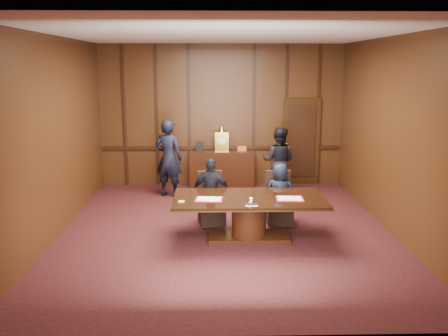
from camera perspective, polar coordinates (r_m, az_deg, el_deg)
name	(u,v)px	position (r m, az deg, el deg)	size (l,w,h in m)	color
room	(229,137)	(8.54, 0.60, 3.78)	(7.00, 7.04, 3.50)	black
sideboard	(222,167)	(11.83, -0.26, 0.08)	(1.60, 0.45, 1.54)	black
conference_table	(249,211)	(8.25, 3.03, -5.20)	(2.62, 1.32, 0.76)	black
folder_left	(209,199)	(8.02, -1.81, -3.78)	(0.48, 0.36, 0.02)	#B31016
folder_right	(290,199)	(8.12, 7.91, -3.68)	(0.48, 0.35, 0.02)	#B31016
inkstand	(251,201)	(7.73, 3.31, -4.04)	(0.20, 0.14, 0.12)	white
notepad	(181,201)	(7.93, -5.14, -4.02)	(0.10, 0.07, 0.01)	#EEDE74
chair_left	(211,208)	(9.13, -1.53, -4.88)	(0.55, 0.55, 0.99)	black
chair_right	(279,208)	(9.22, 6.63, -4.79)	(0.50, 0.50, 0.99)	black
signatory_left	(212,192)	(8.96, -1.51, -2.90)	(0.75, 0.31, 1.28)	black
signatory_right	(280,194)	(9.06, 6.75, -3.13)	(0.58, 0.38, 1.18)	black
witness_left	(169,158)	(10.94, -6.68, 1.20)	(0.66, 0.43, 1.80)	black
witness_right	(279,161)	(11.12, 6.58, 0.83)	(0.77, 0.60, 1.59)	black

